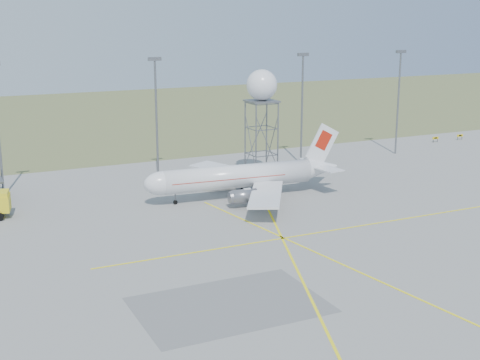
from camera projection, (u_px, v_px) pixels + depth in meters
name	position (u px, v px, depth m)	size (l,w,h in m)	color
grass_strip	(106.00, 116.00, 182.43)	(400.00, 120.00, 0.03)	#596437
mast_b	(156.00, 109.00, 110.52)	(2.20, 0.50, 20.50)	slate
mast_c	(302.00, 100.00, 122.19)	(2.20, 0.50, 20.50)	slate
mast_d	(399.00, 94.00, 131.36)	(2.20, 0.50, 20.50)	slate
taxi_sign_near	(436.00, 138.00, 145.83)	(1.60, 0.17, 1.20)	black
taxi_sign_far	(460.00, 136.00, 148.75)	(1.60, 0.17, 1.20)	black
airliner_main	(241.00, 177.00, 101.34)	(31.57, 30.60, 10.74)	silver
radar_tower	(262.00, 118.00, 111.20)	(5.11, 5.11, 18.50)	slate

